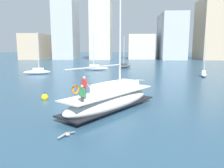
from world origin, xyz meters
TOP-DOWN VIEW (x-y plane):
  - ground_plane at (0.00, 0.00)m, footprint 400.00×400.00m
  - main_sailboat at (1.16, -1.41)m, footprint 7.59×9.18m
  - moored_sloop_near at (-4.06, 29.24)m, footprint 5.38×1.72m
  - moored_sloop_far at (-14.00, 21.45)m, footprint 5.02×2.50m
  - moored_catamaran at (2.34, 34.99)m, footprint 3.87×4.60m
  - moored_cutter_left at (16.00, 19.98)m, footprint 2.22×4.05m
  - seagull at (-1.02, -7.11)m, footprint 0.82×1.04m
  - mooring_buoy at (-5.53, 1.87)m, footprint 0.68×0.68m
  - waterfront_buildings at (3.74, 76.26)m, footprint 82.19×18.57m

SIDE VIEW (x-z plane):
  - ground_plane at x=0.00m, z-range 0.00..0.00m
  - mooring_buoy at x=-5.53m, z-range -0.27..0.68m
  - seagull at x=-1.02m, z-range 0.12..0.30m
  - moored_cutter_left at x=16.00m, z-range -2.57..3.49m
  - moored_catamaran at x=2.34m, z-range -3.30..4.39m
  - moored_sloop_far at x=-14.00m, z-range -3.33..4.42m
  - moored_sloop_near at x=-4.06m, z-range -3.45..4.60m
  - main_sailboat at x=1.16m, z-range -6.07..7.91m
  - waterfront_buildings at x=3.74m, z-range -2.35..23.12m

